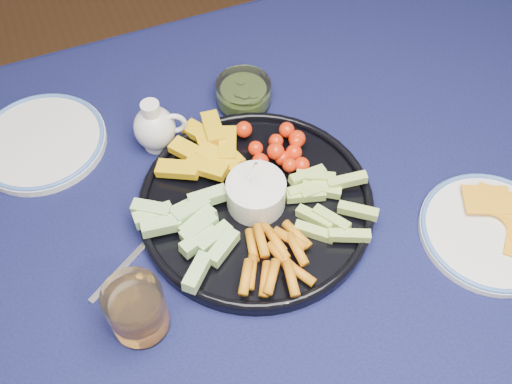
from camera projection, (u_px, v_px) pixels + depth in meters
name	position (u px, v px, depth m)	size (l,w,h in m)	color
dining_table	(263.00, 243.00, 1.01)	(1.67, 1.07, 0.75)	#482718
crudite_platter	(255.00, 201.00, 0.93)	(0.39, 0.39, 0.12)	black
creamer_pitcher	(155.00, 127.00, 0.99)	(0.09, 0.07, 0.10)	white
pickle_bowl	(243.00, 94.00, 1.07)	(0.10, 0.10, 0.05)	white
cheese_plate	(491.00, 230.00, 0.91)	(0.23, 0.23, 0.03)	white
juice_tumbler	(138.00, 311.00, 0.80)	(0.08, 0.08, 0.10)	white
fork_left	(137.00, 253.00, 0.90)	(0.16, 0.11, 0.00)	white
fork_right	(476.00, 215.00, 0.94)	(0.15, 0.07, 0.00)	white
side_plate_extra	(41.00, 141.00, 1.02)	(0.23, 0.23, 0.02)	white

